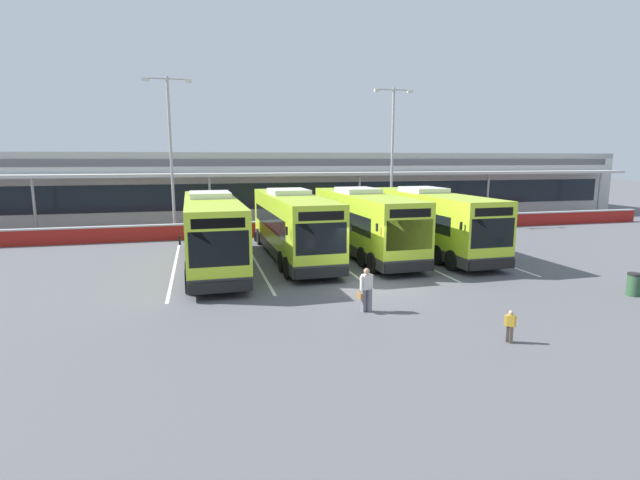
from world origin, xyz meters
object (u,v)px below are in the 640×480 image
Objects in this scene: coach_bus_leftmost at (212,233)px; coach_bus_centre at (363,223)px; coach_bus_right_centre at (430,222)px; pedestrian_child at (510,325)px; lamp_post_west at (171,147)px; pedestrian_with_handbag at (366,289)px; lamp_post_centre at (392,148)px; coach_bus_left_centre at (292,226)px; litter_bin at (634,284)px.

coach_bus_leftmost and coach_bus_centre have the same top height.
coach_bus_right_centre is 12.14× the size of pedestrian_child.
coach_bus_leftmost is at bearing -77.77° from lamp_post_west.
pedestrian_child is at bearing -50.06° from pedestrian_with_handbag.
lamp_post_centre is (6.11, 10.44, 4.50)m from coach_bus_centre.
pedestrian_with_handbag is at bearing -59.62° from coach_bus_leftmost.
coach_bus_right_centre is at bearing -101.00° from lamp_post_centre.
pedestrian_with_handbag is 0.15× the size of lamp_post_centre.
coach_bus_leftmost is 1.00× the size of coach_bus_right_centre.
coach_bus_left_centre and coach_bus_right_centre have the same top height.
coach_bus_left_centre is 4.17m from coach_bus_centre.
pedestrian_with_handbag is 11.25m from litter_bin.
coach_bus_right_centre reaches higher than litter_bin.
coach_bus_centre is at bearing -40.88° from lamp_post_west.
lamp_post_west reaches higher than coach_bus_centre.
coach_bus_leftmost is 10.19m from pedestrian_with_handbag.
lamp_post_west reaches higher than coach_bus_left_centre.
lamp_post_west is at bearing 139.12° from coach_bus_centre.
lamp_post_centre is at bearing 65.00° from pedestrian_with_handbag.
coach_bus_right_centre is 14.13m from pedestrian_child.
pedestrian_child is at bearing -90.96° from coach_bus_centre.
coach_bus_centre is at bearing -120.34° from lamp_post_centre.
litter_bin is at bearing -47.34° from lamp_post_west.
lamp_post_centre is (14.69, 11.75, 4.50)m from coach_bus_leftmost.
lamp_post_centre reaches higher than pedestrian_child.
lamp_post_west reaches higher than pedestrian_child.
pedestrian_with_handbag is at bearing -69.07° from lamp_post_west.
litter_bin is (1.66, -21.27, -5.82)m from lamp_post_centre.
coach_bus_left_centre is at bearing 16.29° from coach_bus_leftmost.
lamp_post_centre is (6.35, 24.35, 5.75)m from pedestrian_child.
coach_bus_leftmost is 15.16m from pedestrian_child.
coach_bus_left_centre is at bearing -54.56° from lamp_post_west.
coach_bus_leftmost is 8.68m from coach_bus_centre.
coach_bus_right_centre is 12.00m from lamp_post_centre.
coach_bus_centre is at bearing 0.31° from coach_bus_left_centre.
lamp_post_west is 17.05m from lamp_post_centre.
pedestrian_with_handbag is at bearing -115.00° from lamp_post_centre.
coach_bus_leftmost is 1.00× the size of coach_bus_centre.
coach_bus_right_centre is 7.53× the size of pedestrian_with_handbag.
coach_bus_centre is 12.14× the size of pedestrian_child.
pedestrian_child is (8.35, -12.59, -1.24)m from coach_bus_leftmost.
pedestrian_child is (-0.23, -13.90, -1.24)m from coach_bus_centre.
coach_bus_right_centre is at bearing 72.54° from pedestrian_child.
lamp_post_west reaches higher than pedestrian_with_handbag.
litter_bin is at bearing -42.13° from coach_bus_left_centre.
pedestrian_with_handbag is at bearing -85.87° from coach_bus_left_centre.
litter_bin is (8.00, 3.08, -0.07)m from pedestrian_child.
coach_bus_leftmost is 12.60m from coach_bus_right_centre.
coach_bus_centre is 1.11× the size of lamp_post_west.
coach_bus_leftmost reaches higher than pedestrian_with_handbag.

